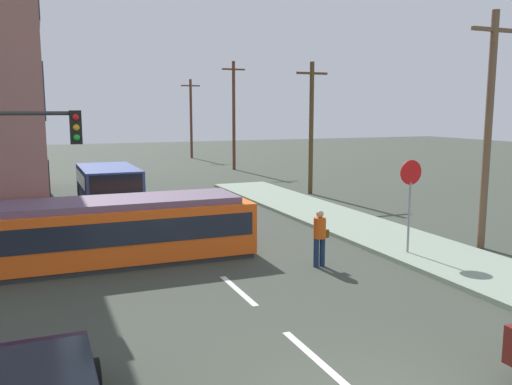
{
  "coord_description": "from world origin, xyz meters",
  "views": [
    {
      "loc": [
        -4.51,
        -6.13,
        4.51
      ],
      "look_at": [
        1.46,
        8.36,
        2.09
      ],
      "focal_mm": 37.38,
      "sensor_mm": 36.0,
      "label": 1
    }
  ],
  "objects_px": {
    "city_bus": "(109,184)",
    "utility_pole_mid": "(311,126)",
    "parked_sedan_mid": "(1,224)",
    "utility_pole_distant": "(191,117)",
    "traffic_light_mast": "(11,162)",
    "utility_pole_far": "(234,114)",
    "utility_pole_near": "(488,127)",
    "streetcar_tram": "(115,229)",
    "stop_sign": "(410,187)",
    "pedestrian_crossing": "(320,235)"
  },
  "relations": [
    {
      "from": "city_bus",
      "to": "utility_pole_distant",
      "type": "distance_m",
      "value": 26.22
    },
    {
      "from": "utility_pole_near",
      "to": "utility_pole_distant",
      "type": "height_order",
      "value": "utility_pole_near"
    },
    {
      "from": "utility_pole_near",
      "to": "utility_pole_distant",
      "type": "bearing_deg",
      "value": 89.49
    },
    {
      "from": "utility_pole_distant",
      "to": "traffic_light_mast",
      "type": "bearing_deg",
      "value": -112.04
    },
    {
      "from": "city_bus",
      "to": "utility_pole_far",
      "type": "xyz_separation_m",
      "value": [
        10.95,
        12.64,
        3.2
      ]
    },
    {
      "from": "parked_sedan_mid",
      "to": "utility_pole_distant",
      "type": "bearing_deg",
      "value": 63.05
    },
    {
      "from": "pedestrian_crossing",
      "to": "stop_sign",
      "type": "distance_m",
      "value": 3.32
    },
    {
      "from": "streetcar_tram",
      "to": "utility_pole_near",
      "type": "distance_m",
      "value": 12.15
    },
    {
      "from": "streetcar_tram",
      "to": "stop_sign",
      "type": "bearing_deg",
      "value": -19.04
    },
    {
      "from": "utility_pole_mid",
      "to": "utility_pole_far",
      "type": "bearing_deg",
      "value": 88.64
    },
    {
      "from": "stop_sign",
      "to": "utility_pole_mid",
      "type": "height_order",
      "value": "utility_pole_mid"
    },
    {
      "from": "utility_pole_distant",
      "to": "streetcar_tram",
      "type": "bearing_deg",
      "value": -109.26
    },
    {
      "from": "streetcar_tram",
      "to": "utility_pole_far",
      "type": "distance_m",
      "value": 25.61
    },
    {
      "from": "stop_sign",
      "to": "utility_pole_mid",
      "type": "xyz_separation_m",
      "value": [
        3.19,
        12.36,
        1.51
      ]
    },
    {
      "from": "streetcar_tram",
      "to": "utility_pole_far",
      "type": "xyz_separation_m",
      "value": [
        11.98,
        22.4,
        3.28
      ]
    },
    {
      "from": "pedestrian_crossing",
      "to": "utility_pole_distant",
      "type": "relative_size",
      "value": 0.23
    },
    {
      "from": "pedestrian_crossing",
      "to": "utility_pole_distant",
      "type": "xyz_separation_m",
      "value": [
        6.31,
        36.37,
        2.94
      ]
    },
    {
      "from": "parked_sedan_mid",
      "to": "utility_pole_mid",
      "type": "distance_m",
      "value": 16.25
    },
    {
      "from": "utility_pole_mid",
      "to": "utility_pole_far",
      "type": "xyz_separation_m",
      "value": [
        0.31,
        12.96,
        0.56
      ]
    },
    {
      "from": "parked_sedan_mid",
      "to": "utility_pole_mid",
      "type": "relative_size",
      "value": 0.59
    },
    {
      "from": "parked_sedan_mid",
      "to": "stop_sign",
      "type": "distance_m",
      "value": 13.75
    },
    {
      "from": "pedestrian_crossing",
      "to": "traffic_light_mast",
      "type": "xyz_separation_m",
      "value": [
        -8.03,
        0.93,
        2.34
      ]
    },
    {
      "from": "city_bus",
      "to": "utility_pole_distant",
      "type": "height_order",
      "value": "utility_pole_distant"
    },
    {
      "from": "parked_sedan_mid",
      "to": "utility_pole_near",
      "type": "height_order",
      "value": "utility_pole_near"
    },
    {
      "from": "streetcar_tram",
      "to": "utility_pole_mid",
      "type": "xyz_separation_m",
      "value": [
        11.67,
        9.44,
        2.72
      ]
    },
    {
      "from": "traffic_light_mast",
      "to": "utility_pole_distant",
      "type": "relative_size",
      "value": 0.63
    },
    {
      "from": "parked_sedan_mid",
      "to": "utility_pole_mid",
      "type": "bearing_deg",
      "value": 20.07
    },
    {
      "from": "streetcar_tram",
      "to": "pedestrian_crossing",
      "type": "bearing_deg",
      "value": -27.66
    },
    {
      "from": "streetcar_tram",
      "to": "utility_pole_near",
      "type": "relative_size",
      "value": 1.08
    },
    {
      "from": "streetcar_tram",
      "to": "city_bus",
      "type": "distance_m",
      "value": 9.82
    },
    {
      "from": "streetcar_tram",
      "to": "utility_pole_distant",
      "type": "xyz_separation_m",
      "value": [
        11.72,
        33.54,
        2.91
      ]
    },
    {
      "from": "utility_pole_near",
      "to": "stop_sign",
      "type": "bearing_deg",
      "value": 178.56
    },
    {
      "from": "utility_pole_mid",
      "to": "utility_pole_far",
      "type": "relative_size",
      "value": 0.86
    },
    {
      "from": "city_bus",
      "to": "parked_sedan_mid",
      "type": "height_order",
      "value": "city_bus"
    },
    {
      "from": "city_bus",
      "to": "utility_pole_distant",
      "type": "xyz_separation_m",
      "value": [
        10.69,
        23.78,
        2.83
      ]
    },
    {
      "from": "streetcar_tram",
      "to": "utility_pole_distant",
      "type": "height_order",
      "value": "utility_pole_distant"
    },
    {
      "from": "utility_pole_mid",
      "to": "utility_pole_distant",
      "type": "xyz_separation_m",
      "value": [
        0.05,
        24.1,
        0.18
      ]
    },
    {
      "from": "parked_sedan_mid",
      "to": "utility_pole_distant",
      "type": "height_order",
      "value": "utility_pole_distant"
    },
    {
      "from": "streetcar_tram",
      "to": "parked_sedan_mid",
      "type": "distance_m",
      "value": 5.18
    },
    {
      "from": "stop_sign",
      "to": "traffic_light_mast",
      "type": "relative_size",
      "value": 0.62
    },
    {
      "from": "city_bus",
      "to": "utility_pole_mid",
      "type": "distance_m",
      "value": 10.97
    },
    {
      "from": "stop_sign",
      "to": "utility_pole_near",
      "type": "bearing_deg",
      "value": -1.44
    },
    {
      "from": "parked_sedan_mid",
      "to": "utility_pole_near",
      "type": "xyz_separation_m",
      "value": [
        14.71,
        -6.96,
        3.35
      ]
    },
    {
      "from": "streetcar_tram",
      "to": "utility_pole_near",
      "type": "xyz_separation_m",
      "value": [
        11.39,
        -3.0,
        3.0
      ]
    },
    {
      "from": "city_bus",
      "to": "utility_pole_mid",
      "type": "bearing_deg",
      "value": -1.74
    },
    {
      "from": "city_bus",
      "to": "traffic_light_mast",
      "type": "distance_m",
      "value": 12.42
    },
    {
      "from": "parked_sedan_mid",
      "to": "utility_pole_distant",
      "type": "relative_size",
      "value": 0.56
    },
    {
      "from": "pedestrian_crossing",
      "to": "utility_pole_far",
      "type": "xyz_separation_m",
      "value": [
        6.58,
        25.23,
        3.32
      ]
    },
    {
      "from": "utility_pole_distant",
      "to": "pedestrian_crossing",
      "type": "bearing_deg",
      "value": -99.85
    },
    {
      "from": "pedestrian_crossing",
      "to": "utility_pole_mid",
      "type": "height_order",
      "value": "utility_pole_mid"
    }
  ]
}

